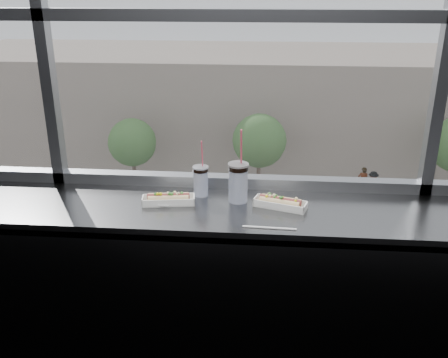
# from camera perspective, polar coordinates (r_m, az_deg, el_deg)

# --- Properties ---
(wall_back_lower) EXTENTS (6.00, 0.00, 6.00)m
(wall_back_lower) POSITION_cam_1_polar(r_m,az_deg,el_deg) (3.01, 1.42, -10.55)
(wall_back_lower) COLOR black
(wall_back_lower) RESTS_ON ground
(counter) EXTENTS (6.00, 0.55, 0.06)m
(counter) POSITION_cam_1_polar(r_m,az_deg,el_deg) (2.52, 1.13, -3.85)
(counter) COLOR slate
(counter) RESTS_ON ground
(counter_fascia) EXTENTS (6.00, 0.04, 1.04)m
(counter_fascia) POSITION_cam_1_polar(r_m,az_deg,el_deg) (2.58, 0.65, -16.83)
(counter_fascia) COLOR slate
(counter_fascia) RESTS_ON ground
(hotdog_tray_left) EXTENTS (0.28, 0.13, 0.07)m
(hotdog_tray_left) POSITION_cam_1_polar(r_m,az_deg,el_deg) (2.55, -6.36, -2.26)
(hotdog_tray_left) COLOR white
(hotdog_tray_left) RESTS_ON counter
(hotdog_tray_right) EXTENTS (0.28, 0.16, 0.06)m
(hotdog_tray_right) POSITION_cam_1_polar(r_m,az_deg,el_deg) (2.51, 6.44, -2.69)
(hotdog_tray_right) COLOR white
(hotdog_tray_right) RESTS_ON counter
(soda_cup_left) EXTENTS (0.08, 0.08, 0.31)m
(soda_cup_left) POSITION_cam_1_polar(r_m,az_deg,el_deg) (2.61, -2.69, -0.04)
(soda_cup_left) COLOR white
(soda_cup_left) RESTS_ON counter
(soda_cup_right) EXTENTS (0.11, 0.11, 0.39)m
(soda_cup_right) POSITION_cam_1_polar(r_m,az_deg,el_deg) (2.53, 1.63, -0.18)
(soda_cup_right) COLOR white
(soda_cup_right) RESTS_ON counter
(loose_straw) EXTENTS (0.25, 0.02, 0.01)m
(loose_straw) POSITION_cam_1_polar(r_m,az_deg,el_deg) (2.30, 5.22, -5.57)
(loose_straw) COLOR white
(loose_straw) RESTS_ON counter
(wrapper) EXTENTS (0.09, 0.07, 0.02)m
(wrapper) POSITION_cam_1_polar(r_m,az_deg,el_deg) (2.53, -6.88, -2.82)
(wrapper) COLOR silver
(wrapper) RESTS_ON counter
(plaza_ground) EXTENTS (120.00, 120.00, 0.00)m
(plaza_ground) POSITION_cam_1_polar(r_m,az_deg,el_deg) (47.88, 4.55, 5.64)
(plaza_ground) COLOR #9E9B95
(plaza_ground) RESTS_ON ground
(street_asphalt) EXTENTS (80.00, 10.00, 0.06)m
(street_asphalt) POSITION_cam_1_polar(r_m,az_deg,el_deg) (26.08, 3.95, -8.61)
(street_asphalt) COLOR black
(street_asphalt) RESTS_ON plaza_ground
(far_sidewalk) EXTENTS (80.00, 6.00, 0.04)m
(far_sidewalk) POSITION_cam_1_polar(r_m,az_deg,el_deg) (33.25, 4.24, -1.67)
(far_sidewalk) COLOR #9E9B95
(far_sidewalk) RESTS_ON plaza_ground
(far_building) EXTENTS (50.00, 14.00, 8.00)m
(far_building) POSITION_cam_1_polar(r_m,az_deg,el_deg) (41.56, 4.62, 8.86)
(far_building) COLOR gray
(far_building) RESTS_ON plaza_ground
(car_far_b) EXTENTS (3.17, 6.88, 2.25)m
(car_far_b) POSITION_cam_1_polar(r_m,az_deg,el_deg) (29.17, 7.96, -2.79)
(car_far_b) COLOR #601100
(car_far_b) RESTS_ON street_asphalt
(car_near_b) EXTENTS (3.58, 7.10, 2.28)m
(car_near_b) POSITION_cam_1_polar(r_m,az_deg,el_deg) (22.70, -9.62, -10.47)
(car_near_b) COLOR black
(car_near_b) RESTS_ON street_asphalt
(car_near_c) EXTENTS (2.97, 6.11, 1.97)m
(car_near_c) POSITION_cam_1_polar(r_m,az_deg,el_deg) (22.16, 6.53, -11.62)
(car_near_c) COLOR #AD1849
(car_near_c) RESTS_ON street_asphalt
(pedestrian_c) EXTENTS (1.01, 0.76, 2.28)m
(pedestrian_c) POSITION_cam_1_polar(r_m,az_deg,el_deg) (33.82, 15.61, 0.09)
(pedestrian_c) COLOR #66605B
(pedestrian_c) RESTS_ON far_sidewalk
(pedestrian_a) EXTENTS (0.82, 0.62, 1.86)m
(pedestrian_a) POSITION_cam_1_polar(r_m,az_deg,el_deg) (32.97, -5.11, -0.13)
(pedestrian_a) COLOR #66605B
(pedestrian_a) RESTS_ON far_sidewalk
(pedestrian_d) EXTENTS (0.95, 0.71, 2.13)m
(pedestrian_d) POSITION_cam_1_polar(r_m,az_deg,el_deg) (33.57, 16.65, -0.32)
(pedestrian_d) COLOR #66605B
(pedestrian_d) RESTS_ON far_sidewalk
(tree_left) EXTENTS (3.16, 3.16, 4.94)m
(tree_left) POSITION_cam_1_polar(r_m,az_deg,el_deg) (33.22, -10.45, 4.12)
(tree_left) COLOR #47382B
(tree_left) RESTS_ON far_sidewalk
(tree_center) EXTENTS (3.47, 3.47, 5.42)m
(tree_center) POSITION_cam_1_polar(r_m,az_deg,el_deg) (31.98, 4.06, 4.37)
(tree_center) COLOR #47382B
(tree_center) RESTS_ON far_sidewalk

